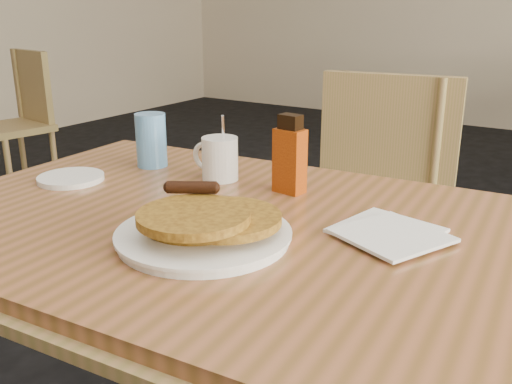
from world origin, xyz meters
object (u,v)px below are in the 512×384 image
main_table (228,239)px  blue_tumbler (151,140)px  chair_wall_extra (22,110)px  chair_main_far (372,202)px  coffee_mug (219,158)px  syrup_bottle (290,157)px  pancake_plate (204,228)px

main_table → blue_tumbler: 0.43m
main_table → chair_wall_extra: bearing=152.2°
chair_main_far → blue_tumbler: bearing=-130.3°
coffee_mug → syrup_bottle: bearing=-0.3°
coffee_mug → main_table: bearing=-52.0°
main_table → coffee_mug: 0.27m
blue_tumbler → chair_main_far: bearing=57.7°
blue_tumbler → syrup_bottle: bearing=0.7°
chair_main_far → pancake_plate: size_ratio=3.13×
chair_main_far → syrup_bottle: bearing=-95.3°
chair_main_far → syrup_bottle: chair_main_far is taller
pancake_plate → main_table: bearing=104.7°
syrup_bottle → chair_wall_extra: bearing=162.8°
main_table → coffee_mug: coffee_mug is taller
coffee_mug → chair_main_far: bearing=72.7°
main_table → syrup_bottle: bearing=85.4°
chair_wall_extra → pancake_plate: (2.51, -1.42, 0.26)m
syrup_bottle → coffee_mug: bearing=-171.4°
blue_tumbler → chair_wall_extra: bearing=152.2°
chair_wall_extra → coffee_mug: size_ratio=5.65×
main_table → chair_wall_extra: chair_wall_extra is taller
coffee_mug → syrup_bottle: (0.18, 0.01, 0.03)m
syrup_bottle → blue_tumbler: size_ratio=1.28×
chair_main_far → pancake_plate: chair_main_far is taller
coffee_mug → blue_tumbler: coffee_mug is taller
pancake_plate → syrup_bottle: (-0.01, 0.31, 0.05)m
chair_main_far → coffee_mug: 0.64m
main_table → chair_wall_extra: 2.81m
syrup_bottle → chair_main_far: bearing=99.4°
main_table → syrup_bottle: 0.23m
main_table → syrup_bottle: (0.02, 0.20, 0.12)m
chair_main_far → chair_wall_extra: (-2.47, 0.55, -0.04)m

